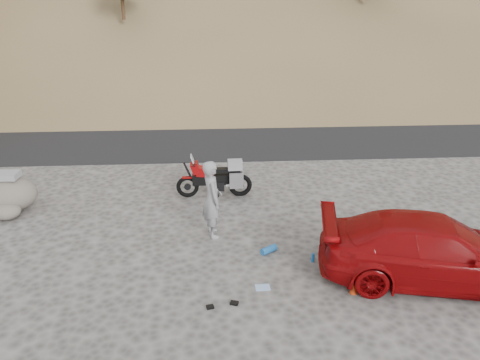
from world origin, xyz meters
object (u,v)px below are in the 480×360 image
at_px(man, 213,235).
at_px(red_car, 430,278).
at_px(boulder, 10,193).
at_px(motorcycle, 218,178).

xyz_separation_m(man, red_car, (4.47, -2.14, 0.00)).
height_order(man, red_car, man).
distance_m(red_car, boulder, 10.64).
bearing_deg(red_car, boulder, 79.20).
bearing_deg(man, motorcycle, -17.12).
relative_size(motorcycle, man, 1.14).
distance_m(motorcycle, man, 2.36).
bearing_deg(man, red_car, -128.54).
xyz_separation_m(motorcycle, red_car, (4.31, -4.43, -0.55)).
height_order(motorcycle, boulder, motorcycle).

